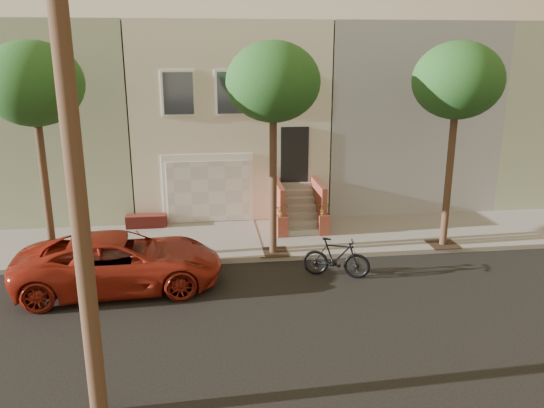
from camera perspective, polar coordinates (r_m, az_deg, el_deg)
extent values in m
plane|color=black|center=(13.25, -2.04, -11.94)|extent=(90.00, 90.00, 0.00)
cube|color=gray|center=(18.11, -3.62, -3.79)|extent=(40.00, 3.70, 0.15)
cube|color=beige|center=(23.02, -4.77, 9.62)|extent=(7.00, 8.00, 7.00)
cube|color=#95A585|center=(23.71, -21.61, 8.75)|extent=(6.50, 8.00, 7.00)
cube|color=gray|center=(24.29, 11.70, 9.68)|extent=(6.50, 8.00, 7.00)
cube|color=#95A585|center=(27.10, 25.00, 9.16)|extent=(6.50, 8.00, 7.00)
cube|color=white|center=(19.48, -6.70, 1.64)|extent=(3.20, 0.12, 2.50)
cube|color=silver|center=(19.45, -6.69, 1.31)|extent=(2.90, 0.06, 2.20)
cube|color=gray|center=(18.05, -6.49, -3.65)|extent=(3.20, 3.70, 0.02)
cube|color=maroon|center=(19.56, -13.05, -1.75)|extent=(1.40, 0.45, 0.44)
cube|color=black|center=(19.45, 2.39, 5.19)|extent=(1.00, 0.06, 2.00)
cube|color=#3F4751|center=(18.90, -9.82, 11.39)|extent=(1.00, 0.06, 1.40)
cube|color=white|center=(18.92, -9.82, 11.39)|extent=(1.15, 0.05, 1.55)
cube|color=#3F4751|center=(18.91, -4.25, 11.58)|extent=(1.00, 0.06, 1.40)
cube|color=white|center=(18.93, -4.26, 11.58)|extent=(1.15, 0.05, 1.55)
cube|color=#3F4751|center=(19.09, 1.26, 11.66)|extent=(1.00, 0.06, 1.40)
cube|color=white|center=(19.11, 1.25, 11.66)|extent=(1.15, 0.05, 1.55)
cube|color=gray|center=(18.34, 3.24, -2.95)|extent=(1.20, 0.28, 0.20)
cube|color=gray|center=(18.53, 3.10, -2.09)|extent=(1.20, 0.28, 0.20)
cube|color=gray|center=(18.73, 2.95, -1.24)|extent=(1.20, 0.28, 0.20)
cube|color=gray|center=(18.94, 2.81, -0.41)|extent=(1.20, 0.28, 0.20)
cube|color=gray|center=(19.15, 2.67, 0.40)|extent=(1.20, 0.28, 0.20)
cube|color=gray|center=(19.36, 2.54, 1.19)|extent=(1.20, 0.28, 0.20)
cube|color=gray|center=(19.58, 2.41, 1.96)|extent=(1.20, 0.28, 0.20)
cube|color=brown|center=(18.81, 0.72, -0.20)|extent=(0.18, 1.96, 1.60)
cube|color=brown|center=(19.04, 4.89, -0.05)|extent=(0.18, 1.96, 1.60)
cube|color=brown|center=(18.11, 1.10, -2.34)|extent=(0.35, 0.35, 0.70)
imported|color=#174217|center=(17.93, 1.11, -0.60)|extent=(0.40, 0.35, 0.45)
cube|color=brown|center=(18.36, 5.43, -2.15)|extent=(0.35, 0.35, 0.70)
imported|color=#174217|center=(18.19, 5.48, -0.43)|extent=(0.41, 0.35, 0.45)
cube|color=#2D2116|center=(17.28, -21.89, -5.69)|extent=(0.90, 0.90, 0.02)
cylinder|color=#3E2A1C|center=(16.66, -22.64, 1.03)|extent=(0.22, 0.22, 4.20)
ellipsoid|color=#174217|center=(16.21, -23.81, 11.49)|extent=(2.70, 2.57, 2.29)
cube|color=#2D2116|center=(16.82, 0.12, -5.06)|extent=(0.90, 0.90, 0.02)
cylinder|color=#3E2A1C|center=(16.18, 0.12, 1.87)|extent=(0.22, 0.22, 4.20)
ellipsoid|color=#174217|center=(15.71, 0.13, 12.72)|extent=(2.70, 2.57, 2.29)
cube|color=#2D2116|center=(18.31, 17.49, -4.04)|extent=(0.90, 0.90, 0.02)
cylinder|color=#3E2A1C|center=(17.73, 18.05, 2.34)|extent=(0.22, 0.22, 4.20)
ellipsoid|color=#174217|center=(17.30, 18.94, 12.19)|extent=(2.70, 2.57, 2.29)
cylinder|color=#493222|center=(8.76, -20.39, 7.06)|extent=(0.30, 0.30, 10.00)
imported|color=maroon|center=(15.07, -15.66, -5.86)|extent=(5.53, 2.83, 1.49)
imported|color=black|center=(15.37, 6.77, -5.62)|extent=(1.96, 1.17, 1.14)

